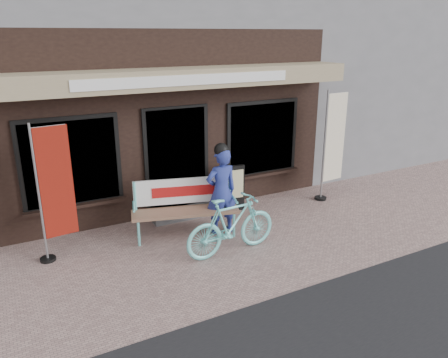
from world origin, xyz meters
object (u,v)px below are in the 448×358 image
menu_stand (233,188)px  nobori_red (54,190)px  bench (185,203)px  bicycle (231,225)px  person (221,190)px  nobori_cream (333,144)px

menu_stand → nobori_red: bearing=-166.3°
bench → menu_stand: (1.31, 0.55, -0.11)m
bench → bicycle: bearing=-53.5°
person → bicycle: (-0.23, -0.79, -0.33)m
bench → nobori_red: 2.23m
person → bicycle: person is taller
bicycle → nobori_red: 2.89m
nobori_red → menu_stand: 3.55m
bicycle → bench: bearing=17.9°
person → nobori_cream: 3.04m
nobori_cream → bicycle: bearing=-162.2°
person → nobori_cream: nobori_cream is taller
nobori_cream → person: bearing=-174.8°
bench → person: (0.62, -0.25, 0.23)m
bicycle → nobori_red: size_ratio=0.74×
bicycle → nobori_cream: size_ratio=0.69×
menu_stand → person: bearing=-123.8°
person → menu_stand: bearing=51.5°
bicycle → nobori_cream: bearing=-71.5°
bench → nobori_cream: nobori_cream is taller
bicycle → menu_stand: 1.84m
nobori_cream → menu_stand: 2.43m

